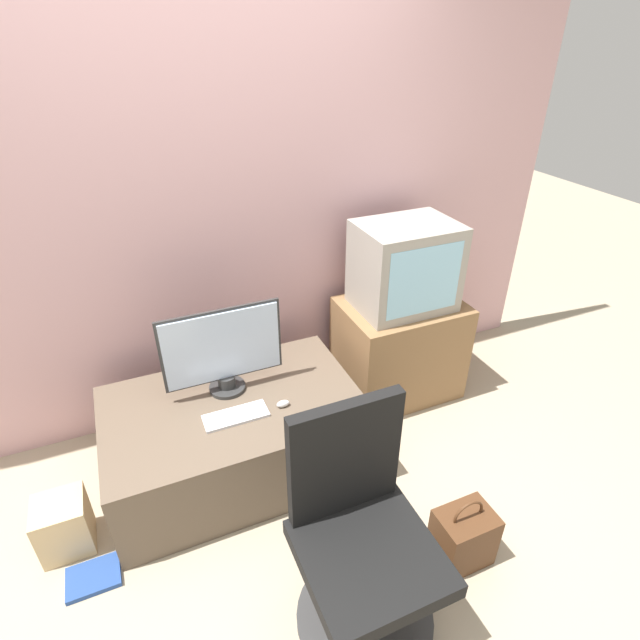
{
  "coord_description": "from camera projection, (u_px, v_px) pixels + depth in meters",
  "views": [
    {
      "loc": [
        -0.43,
        -1.2,
        2.06
      ],
      "look_at": [
        0.49,
        0.91,
        0.69
      ],
      "focal_mm": 28.0,
      "sensor_mm": 36.0,
      "label": 1
    }
  ],
  "objects": [
    {
      "name": "wall_back",
      "position": [
        199.0,
        197.0,
        2.53
      ],
      "size": [
        4.4,
        0.05,
        2.6
      ],
      "color": "#CC9EA3",
      "rests_on": "ground_plane"
    },
    {
      "name": "mouse",
      "position": [
        283.0,
        404.0,
        2.45
      ],
      "size": [
        0.07,
        0.03,
        0.03
      ],
      "color": "silver",
      "rests_on": "desk"
    },
    {
      "name": "cardboard_box_lower",
      "position": [
        64.0,
        525.0,
        2.22
      ],
      "size": [
        0.22,
        0.21,
        0.27
      ],
      "color": "#D1B27F",
      "rests_on": "ground_plane"
    },
    {
      "name": "desk",
      "position": [
        236.0,
        435.0,
        2.59
      ],
      "size": [
        1.26,
        0.8,
        0.44
      ],
      "color": "brown",
      "rests_on": "ground_plane"
    },
    {
      "name": "side_stand",
      "position": [
        398.0,
        348.0,
        3.11
      ],
      "size": [
        0.71,
        0.52,
        0.63
      ],
      "color": "olive",
      "rests_on": "ground_plane"
    },
    {
      "name": "handbag",
      "position": [
        463.0,
        537.0,
        2.17
      ],
      "size": [
        0.25,
        0.18,
        0.36
      ],
      "color": "#4C2D19",
      "rests_on": "ground_plane"
    },
    {
      "name": "ground_plane",
      "position": [
        300.0,
        578.0,
        2.15
      ],
      "size": [
        12.0,
        12.0,
        0.0
      ],
      "primitive_type": "plane",
      "color": "tan"
    },
    {
      "name": "keyboard",
      "position": [
        236.0,
        416.0,
        2.39
      ],
      "size": [
        0.31,
        0.12,
        0.01
      ],
      "color": "silver",
      "rests_on": "desk"
    },
    {
      "name": "crt_tv",
      "position": [
        405.0,
        267.0,
        2.81
      ],
      "size": [
        0.54,
        0.41,
        0.5
      ],
      "color": "gray",
      "rests_on": "side_stand"
    },
    {
      "name": "main_monitor",
      "position": [
        223.0,
        351.0,
        2.45
      ],
      "size": [
        0.6,
        0.19,
        0.47
      ],
      "color": "#2D2D2D",
      "rests_on": "desk"
    },
    {
      "name": "office_chair",
      "position": [
        361.0,
        544.0,
        1.86
      ],
      "size": [
        0.55,
        0.55,
        0.94
      ],
      "color": "#333333",
      "rests_on": "ground_plane"
    },
    {
      "name": "book",
      "position": [
        93.0,
        577.0,
        2.14
      ],
      "size": [
        0.22,
        0.17,
        0.02
      ],
      "color": "navy",
      "rests_on": "ground_plane"
    }
  ]
}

